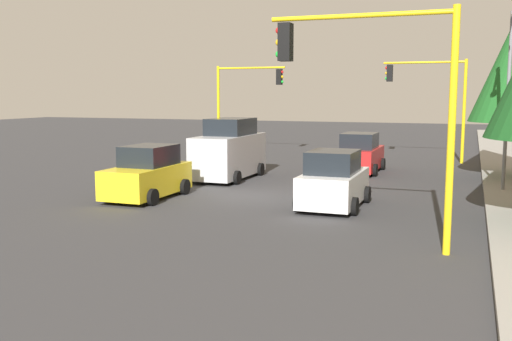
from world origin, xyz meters
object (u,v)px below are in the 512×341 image
Objects in this scene: delivery_van_silver at (229,151)px; street_lamp_curbside at (509,82)px; car_yellow at (148,174)px; traffic_signal_near_left at (378,82)px; traffic_signal_far_right at (244,92)px; car_white at (334,181)px; traffic_signal_far_left at (432,90)px; car_red at (360,154)px.

street_lamp_curbside is at bearing 88.37° from delivery_van_silver.
car_yellow is at bearing -8.84° from delivery_van_silver.
street_lamp_curbside is at bearing 160.18° from traffic_signal_near_left.
traffic_signal_near_left is 1.05× the size of traffic_signal_far_right.
delivery_van_silver reaches higher than car_white.
traffic_signal_far_left is at bearing 90.00° from traffic_signal_far_right.
delivery_van_silver is (10.06, -8.19, -2.82)m from traffic_signal_far_left.
street_lamp_curbside is at bearing 113.21° from car_yellow.
street_lamp_curbside is (10.39, 3.48, 0.24)m from traffic_signal_far_left.
traffic_signal_far_left is at bearing 153.05° from car_red.
traffic_signal_far_left reaches higher than car_red.
delivery_van_silver is 1.26× the size of car_white.
delivery_van_silver is at bearing -91.63° from street_lamp_curbside.
car_yellow is (5.39, -12.56, -3.45)m from street_lamp_curbside.
delivery_van_silver is 5.80m from car_yellow.
car_red is at bearing -26.95° from traffic_signal_far_left.
street_lamp_curbside reaches higher than traffic_signal_far_right.
traffic_signal_near_left reaches higher than traffic_signal_far_left.
street_lamp_curbside reaches higher than traffic_signal_near_left.
traffic_signal_far_left is 1.47× the size of car_yellow.
traffic_signal_far_left is 10.96m from street_lamp_curbside.
delivery_van_silver is 6.78m from car_red.
car_yellow is at bearing -84.50° from car_white.
traffic_signal_near_left is 1.50× the size of car_yellow.
traffic_signal_near_left reaches higher than delivery_van_silver.
car_white is at bearing -8.06° from traffic_signal_far_left.
traffic_signal_far_left is 1.03× the size of traffic_signal_far_right.
street_lamp_curbside is 8.11m from car_white.
traffic_signal_near_left is 10.22m from street_lamp_curbside.
car_red is (5.78, -2.94, -3.20)m from traffic_signal_far_left.
delivery_van_silver is (10.06, 3.22, -2.72)m from traffic_signal_far_right.
traffic_signal_near_left is 1.02× the size of traffic_signal_far_left.
car_red is at bearing 55.71° from traffic_signal_far_right.
traffic_signal_near_left is 1.42× the size of car_red.
street_lamp_curbside is 12.07m from delivery_van_silver.
car_white is at bearing 50.14° from delivery_van_silver.
traffic_signal_far_left reaches higher than delivery_van_silver.
street_lamp_curbside is (10.39, 14.89, 0.34)m from traffic_signal_far_right.
street_lamp_curbside is at bearing 18.53° from traffic_signal_far_left.
traffic_signal_near_left is at bearing -19.82° from street_lamp_curbside.
traffic_signal_far_left is 1.52× the size of car_white.
car_yellow is (0.67, -6.94, 0.00)m from car_white.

